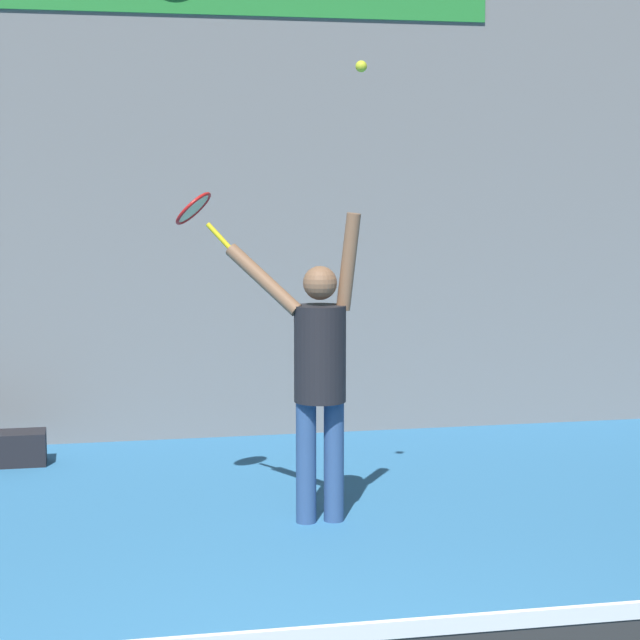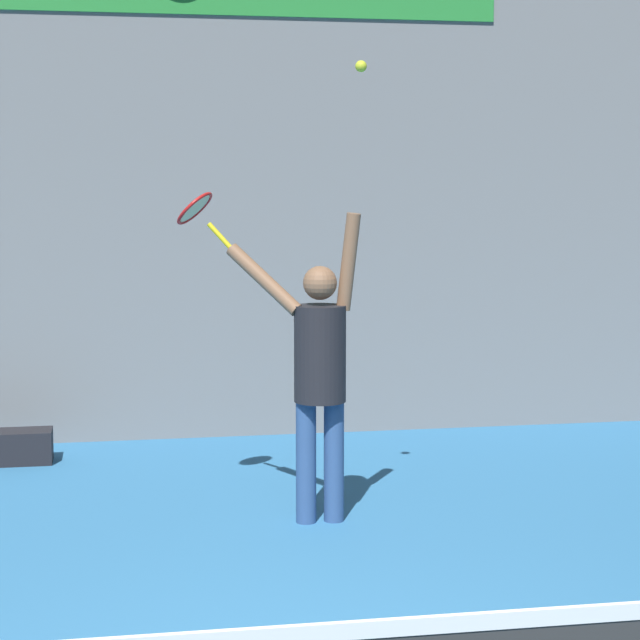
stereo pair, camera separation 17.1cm
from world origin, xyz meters
The scene contains 4 objects.
back_wall centered at (0.00, 5.46, 2.50)m, with size 18.00×0.10×5.00m.
tennis_player centered at (0.54, 2.81, 1.02)m, with size 0.85×0.53×1.99m.
tennis_racket centered at (-0.19, 3.21, 1.99)m, with size 0.41×0.37×0.38m.
tennis_ball centered at (0.78, 2.69, 2.88)m, with size 0.07×0.07×0.07m.
Camera 1 is at (-0.90, -4.31, 2.17)m, focal length 65.00 mm.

